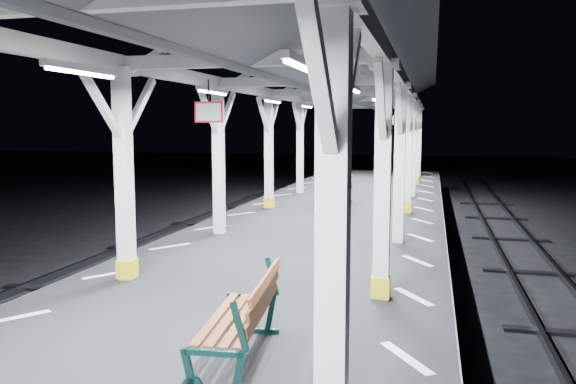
% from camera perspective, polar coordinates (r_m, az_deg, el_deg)
% --- Properties ---
extents(platform, '(6.00, 50.00, 1.00)m').
position_cam_1_polar(platform, '(7.02, -9.69, -18.07)').
color(platform, black).
rests_on(platform, ground).
extents(hazard_stripes_left, '(1.00, 48.00, 0.01)m').
position_cam_1_polar(hazard_stripes_left, '(8.10, -26.12, -11.44)').
color(hazard_stripes_left, silver).
rests_on(hazard_stripes_left, platform).
extents(hazard_stripes_right, '(1.00, 48.00, 0.01)m').
position_cam_1_polar(hazard_stripes_right, '(6.29, 11.92, -16.15)').
color(hazard_stripes_right, silver).
rests_on(hazard_stripes_right, platform).
extents(canopy, '(5.40, 49.00, 4.65)m').
position_cam_1_polar(canopy, '(6.47, -10.48, 16.61)').
color(canopy, silver).
rests_on(canopy, platform).
extents(bench_mid, '(0.83, 1.79, 0.94)m').
position_cam_1_polar(bench_mid, '(5.89, -4.30, -12.46)').
color(bench_mid, '#0C2A27').
rests_on(bench_mid, platform).
extents(bench_far, '(0.96, 1.77, 0.91)m').
position_cam_1_polar(bench_far, '(17.37, 4.98, 0.27)').
color(bench_far, '#0C2A27').
rests_on(bench_far, platform).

